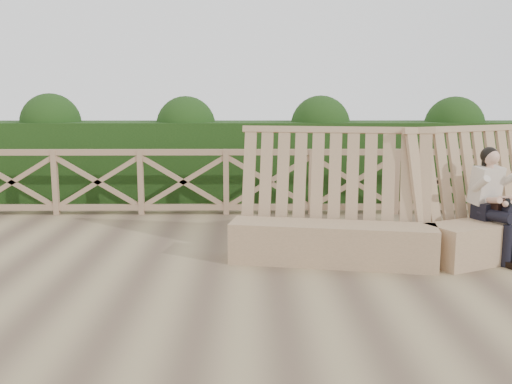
{
  "coord_description": "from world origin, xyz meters",
  "views": [
    {
      "loc": [
        -0.29,
        -5.94,
        1.97
      ],
      "look_at": [
        -0.24,
        0.4,
        0.9
      ],
      "focal_mm": 40.0,
      "sensor_mm": 36.0,
      "label": 1
    }
  ],
  "objects": [
    {
      "name": "woman",
      "position": [
        2.63,
        0.79,
        0.75
      ],
      "size": [
        0.53,
        0.82,
        1.37
      ],
      "rotation": [
        0.0,
        0.0,
        0.44
      ],
      "color": "black",
      "rests_on": "ground"
    },
    {
      "name": "bench",
      "position": [
        1.79,
        0.84,
        0.41
      ],
      "size": [
        4.69,
        1.74,
        1.62
      ],
      "rotation": [
        0.0,
        0.0,
        0.2
      ],
      "color": "#927353",
      "rests_on": "ground"
    },
    {
      "name": "ground",
      "position": [
        0.0,
        0.0,
        0.0
      ],
      "size": [
        60.0,
        60.0,
        0.0
      ],
      "primitive_type": "plane",
      "color": "brown",
      "rests_on": "ground"
    },
    {
      "name": "hedge",
      "position": [
        0.0,
        4.7,
        0.75
      ],
      "size": [
        12.0,
        1.2,
        1.5
      ],
      "primitive_type": "cube",
      "color": "black",
      "rests_on": "ground"
    },
    {
      "name": "guardrail",
      "position": [
        0.0,
        3.5,
        0.55
      ],
      "size": [
        10.1,
        0.09,
        1.1
      ],
      "color": "#9A7659",
      "rests_on": "ground"
    }
  ]
}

